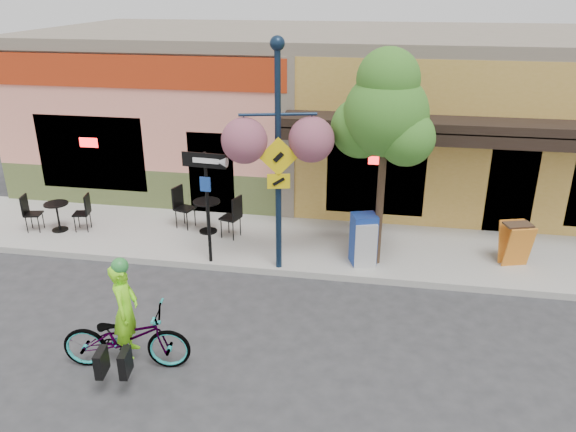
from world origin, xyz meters
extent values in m
plane|color=#2D2D30|center=(0.00, 0.00, 0.00)|extent=(90.00, 90.00, 0.00)
cube|color=#9E9B93|center=(0.00, 2.00, 0.07)|extent=(24.00, 3.00, 0.15)
cube|color=#A8A59E|center=(0.00, 0.55, 0.07)|extent=(24.00, 0.12, 0.15)
imported|color=maroon|center=(-2.52, -2.89, 0.54)|extent=(2.14, 1.01, 1.08)
imported|color=#8AFF1A|center=(-2.47, -2.89, 0.80)|extent=(0.46, 0.63, 1.60)
camera|label=1|loc=(1.32, -9.85, 5.77)|focal=35.00mm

